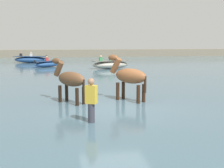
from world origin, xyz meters
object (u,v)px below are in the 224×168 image
object	(u,v)px
horse_lead_bay	(70,80)
horse_trailing_chestnut	(129,77)
boat_near_starboard	(31,59)
boat_near_port	(47,64)
person_onlooker_right	(91,104)
boat_distant_east	(111,65)

from	to	relation	value
horse_lead_bay	horse_trailing_chestnut	xyz separation A→B (m)	(2.35, 0.04, 0.07)
boat_near_starboard	boat_near_port	bearing A→B (deg)	-70.06
boat_near_starboard	person_onlooker_right	xyz separation A→B (m)	(4.39, -25.63, 0.19)
boat_near_port	boat_near_starboard	distance (m)	6.25
boat_distant_east	horse_lead_bay	bearing A→B (deg)	-105.49
horse_lead_bay	horse_trailing_chestnut	size ratio (longest dim) A/B	0.95
horse_trailing_chestnut	person_onlooker_right	world-z (taller)	horse_trailing_chestnut
horse_trailing_chestnut	person_onlooker_right	distance (m)	3.49
horse_lead_bay	horse_trailing_chestnut	bearing A→B (deg)	0.89
horse_trailing_chestnut	boat_near_starboard	size ratio (longest dim) A/B	0.53
horse_lead_bay	boat_near_port	size ratio (longest dim) A/B	0.72
boat_distant_east	person_onlooker_right	xyz separation A→B (m)	(-3.38, -17.05, 0.20)
boat_near_port	horse_trailing_chestnut	bearing A→B (deg)	-76.39
horse_lead_bay	boat_distant_east	distance (m)	14.68
horse_lead_bay	boat_distant_east	size ratio (longest dim) A/B	0.57
horse_trailing_chestnut	boat_distant_east	world-z (taller)	horse_trailing_chestnut
boat_distant_east	person_onlooker_right	bearing A→B (deg)	-101.20
horse_trailing_chestnut	boat_distant_east	distance (m)	14.20
boat_distant_east	person_onlooker_right	distance (m)	17.38
horse_trailing_chestnut	horse_lead_bay	bearing A→B (deg)	-179.11
boat_distant_east	boat_near_starboard	bearing A→B (deg)	132.14
boat_near_port	boat_distant_east	xyz separation A→B (m)	(5.63, -2.70, 0.07)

